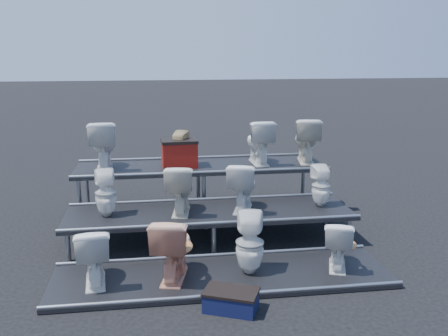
{
  "coord_description": "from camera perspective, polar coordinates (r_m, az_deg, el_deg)",
  "views": [
    {
      "loc": [
        -0.81,
        -6.99,
        2.8
      ],
      "look_at": [
        0.23,
        0.1,
        1.08
      ],
      "focal_mm": 40.0,
      "sensor_mm": 36.0,
      "label": 1
    }
  ],
  "objects": [
    {
      "name": "toilet_5",
      "position": [
        7.27,
        -5.03,
        -2.35
      ],
      "size": [
        0.51,
        0.76,
        0.73
      ],
      "primitive_type": "imported",
      "rotation": [
        0.0,
        0.0,
        3.0
      ],
      "color": "silver",
      "rests_on": "tier_mid"
    },
    {
      "name": "tier_back",
      "position": [
        8.66,
        -2.66,
        -2.43
      ],
      "size": [
        4.2,
        1.2,
        0.86
      ],
      "primitive_type": "cube",
      "color": "black",
      "rests_on": "ground"
    },
    {
      "name": "toilet_1",
      "position": [
        6.15,
        -5.85,
        -8.96
      ],
      "size": [
        0.61,
        0.86,
        0.8
      ],
      "primitive_type": "imported",
      "rotation": [
        0.0,
        0.0,
        2.91
      ],
      "color": "#E6A07F",
      "rests_on": "tier_front"
    },
    {
      "name": "toilet_10",
      "position": [
        8.63,
        3.99,
        3.02
      ],
      "size": [
        0.45,
        0.76,
        0.76
      ],
      "primitive_type": "imported",
      "rotation": [
        0.0,
        0.0,
        3.18
      ],
      "color": "white",
      "rests_on": "tier_back"
    },
    {
      "name": "toilet_8",
      "position": [
        8.47,
        -13.66,
        2.6
      ],
      "size": [
        0.48,
        0.8,
        0.8
      ],
      "primitive_type": "imported",
      "rotation": [
        0.0,
        0.0,
        3.19
      ],
      "color": "white",
      "rests_on": "tier_back"
    },
    {
      "name": "toilet_11",
      "position": [
        8.84,
        9.37,
        3.19
      ],
      "size": [
        0.56,
        0.83,
        0.78
      ],
      "primitive_type": "imported",
      "rotation": [
        0.0,
        0.0,
        2.97
      ],
      "color": "silver",
      "rests_on": "tier_back"
    },
    {
      "name": "toilet_3",
      "position": [
        6.6,
        12.9,
        -8.39
      ],
      "size": [
        0.55,
        0.71,
        0.64
      ],
      "primitive_type": "imported",
      "rotation": [
        0.0,
        0.0,
        2.79
      ],
      "color": "white",
      "rests_on": "tier_front"
    },
    {
      "name": "red_crate",
      "position": [
        8.43,
        -5.13,
        1.56
      ],
      "size": [
        0.59,
        0.48,
        0.41
      ],
      "primitive_type": "cube",
      "rotation": [
        0.0,
        0.0,
        0.04
      ],
      "color": "maroon",
      "rests_on": "tier_back"
    },
    {
      "name": "tier_mid",
      "position": [
        7.49,
        -1.64,
        -6.6
      ],
      "size": [
        4.2,
        1.2,
        0.46
      ],
      "primitive_type": "cube",
      "color": "black",
      "rests_on": "ground"
    },
    {
      "name": "toilet_6",
      "position": [
        7.38,
        2.13,
        -2.07
      ],
      "size": [
        0.6,
        0.8,
        0.73
      ],
      "primitive_type": "imported",
      "rotation": [
        0.0,
        0.0,
        2.85
      ],
      "color": "white",
      "rests_on": "tier_mid"
    },
    {
      "name": "toilet_7",
      "position": [
        7.7,
        11.05,
        -2.02
      ],
      "size": [
        0.29,
        0.3,
        0.63
      ],
      "primitive_type": "imported",
      "rotation": [
        0.0,
        0.0,
        3.16
      ],
      "color": "white",
      "rests_on": "tier_mid"
    },
    {
      "name": "step_stool",
      "position": [
        5.66,
        0.81,
        -15.01
      ],
      "size": [
        0.65,
        0.54,
        0.2
      ],
      "primitive_type": "cube",
      "rotation": [
        0.0,
        0.0,
        -0.42
      ],
      "color": "#0E1234",
      "rests_on": "ground"
    },
    {
      "name": "toilet_2",
      "position": [
        6.26,
        2.96,
        -8.58
      ],
      "size": [
        0.42,
        0.42,
        0.78
      ],
      "primitive_type": "imported",
      "rotation": [
        0.0,
        0.0,
        2.94
      ],
      "color": "white",
      "rests_on": "tier_front"
    },
    {
      "name": "toilet_9",
      "position": [
        8.46,
        -5.08,
        2.24
      ],
      "size": [
        0.36,
        0.36,
        0.6
      ],
      "primitive_type": "imported",
      "rotation": [
        0.0,
        0.0,
        2.71
      ],
      "color": "#D0B67E",
      "rests_on": "tier_back"
    },
    {
      "name": "toilet_4",
      "position": [
        7.3,
        -13.36,
        -2.82
      ],
      "size": [
        0.34,
        0.35,
        0.67
      ],
      "primitive_type": "imported",
      "rotation": [
        0.0,
        0.0,
        3.27
      ],
      "color": "white",
      "rests_on": "tier_mid"
    },
    {
      "name": "ground",
      "position": [
        7.57,
        -1.62,
        -8.23
      ],
      "size": [
        80.0,
        80.0,
        0.0
      ],
      "primitive_type": "plane",
      "color": "black",
      "rests_on": "ground"
    },
    {
      "name": "tier_front",
      "position": [
        6.38,
        -0.22,
        -12.26
      ],
      "size": [
        4.2,
        1.2,
        0.06
      ],
      "primitive_type": "cube",
      "color": "black",
      "rests_on": "ground"
    },
    {
      "name": "toilet_0",
      "position": [
        6.21,
        -14.72,
        -9.55
      ],
      "size": [
        0.46,
        0.74,
        0.71
      ],
      "primitive_type": "imported",
      "rotation": [
        0.0,
        0.0,
        3.24
      ],
      "color": "white",
      "rests_on": "tier_front"
    }
  ]
}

